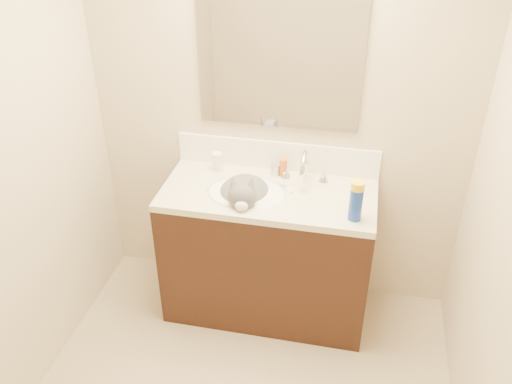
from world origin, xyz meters
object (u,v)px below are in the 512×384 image
at_px(pill_bottle, 218,162).
at_px(spray_can, 356,204).
at_px(amber_bottle, 283,167).
at_px(faucet, 304,170).
at_px(basin, 246,202).
at_px(silver_jar, 275,170).
at_px(cat, 244,196).
at_px(vanity_cabinet, 267,255).

xyz_separation_m(pill_bottle, spray_can, (0.82, -0.35, 0.04)).
relative_size(amber_bottle, spray_can, 0.57).
bearing_deg(faucet, spray_can, -45.32).
relative_size(basin, faucet, 1.61).
xyz_separation_m(pill_bottle, silver_jar, (0.34, 0.01, -0.02)).
relative_size(pill_bottle, silver_jar, 1.70).
bearing_deg(faucet, basin, -150.88).
distance_m(faucet, cat, 0.37).
bearing_deg(amber_bottle, vanity_cabinet, -104.60).
height_order(faucet, spray_can, faucet).
bearing_deg(vanity_cabinet, basin, -165.96).
bearing_deg(pill_bottle, vanity_cabinet, -27.62).
relative_size(pill_bottle, spray_can, 0.60).
height_order(faucet, amber_bottle, faucet).
relative_size(vanity_cabinet, amber_bottle, 11.20).
height_order(pill_bottle, amber_bottle, pill_bottle).
bearing_deg(spray_can, amber_bottle, 139.92).
bearing_deg(cat, spray_can, -21.36).
bearing_deg(silver_jar, faucet, -17.28).
bearing_deg(spray_can, vanity_cabinet, 160.67).
distance_m(faucet, pill_bottle, 0.52).
height_order(basin, faucet, faucet).
height_order(vanity_cabinet, faucet, faucet).
height_order(basin, spray_can, spray_can).
relative_size(vanity_cabinet, faucet, 4.29).
height_order(vanity_cabinet, amber_bottle, amber_bottle).
distance_m(silver_jar, spray_can, 0.60).
xyz_separation_m(basin, silver_jar, (0.12, 0.22, 0.10)).
bearing_deg(vanity_cabinet, spray_can, -19.33).
xyz_separation_m(basin, spray_can, (0.60, -0.14, 0.16)).
xyz_separation_m(vanity_cabinet, faucet, (0.18, 0.14, 0.54)).
relative_size(vanity_cabinet, basin, 2.67).
xyz_separation_m(vanity_cabinet, cat, (-0.13, -0.04, 0.42)).
height_order(basin, pill_bottle, pill_bottle).
height_order(vanity_cabinet, silver_jar, silver_jar).
bearing_deg(pill_bottle, spray_can, -22.88).
distance_m(faucet, silver_jar, 0.19).
distance_m(cat, spray_can, 0.64).
distance_m(amber_bottle, spray_can, 0.57).
xyz_separation_m(vanity_cabinet, basin, (-0.12, -0.03, 0.38)).
relative_size(basin, cat, 1.03).
distance_m(cat, silver_jar, 0.27).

